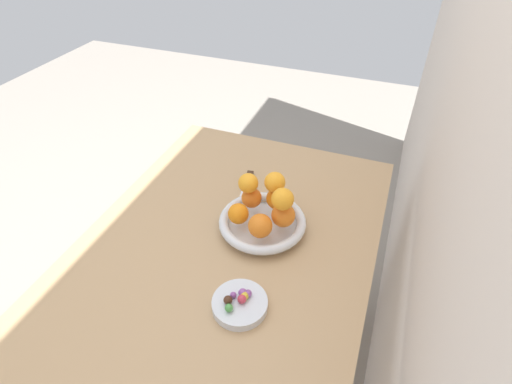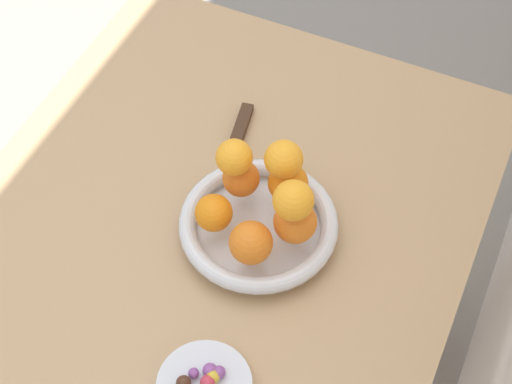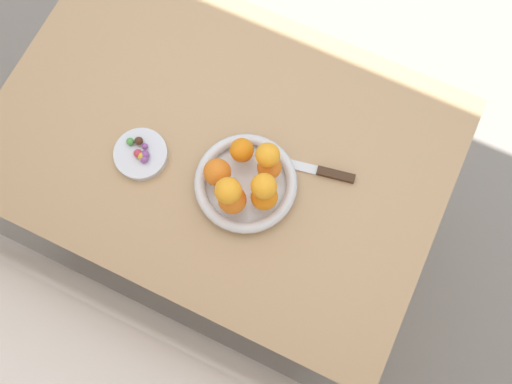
{
  "view_description": "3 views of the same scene",
  "coord_description": "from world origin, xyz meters",
  "px_view_note": "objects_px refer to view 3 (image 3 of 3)",
  "views": [
    {
      "loc": [
        0.64,
        0.33,
        1.51
      ],
      "look_at": [
        -0.14,
        0.04,
        0.84
      ],
      "focal_mm": 28.0,
      "sensor_mm": 36.0,
      "label": 1
    },
    {
      "loc": [
        0.49,
        0.34,
        1.73
      ],
      "look_at": [
        -0.1,
        0.07,
        0.86
      ],
      "focal_mm": 55.0,
      "sensor_mm": 36.0,
      "label": 2
    },
    {
      "loc": [
        -0.26,
        0.34,
        1.87
      ],
      "look_at": [
        -0.15,
        0.1,
        0.85
      ],
      "focal_mm": 35.0,
      "sensor_mm": 36.0,
      "label": 3
    }
  ],
  "objects_px": {
    "orange_3": "(264,197)",
    "candy_ball_6": "(145,146)",
    "orange_6": "(264,186)",
    "candy_ball_4": "(144,159)",
    "candy_ball_1": "(130,142)",
    "candy_ball_0": "(138,153)",
    "orange_2": "(232,200)",
    "orange_7": "(228,191)",
    "candy_ball_3": "(139,141)",
    "orange_0": "(242,150)",
    "fruit_bowl": "(246,183)",
    "candy_ball_2": "(145,155)",
    "orange_1": "(217,172)",
    "dining_table": "(221,154)",
    "candy_ball_5": "(142,156)",
    "orange_5": "(268,155)",
    "candy_dish": "(141,154)",
    "orange_4": "(269,167)",
    "knife": "(310,169)"
  },
  "relations": [
    {
      "from": "fruit_bowl",
      "to": "orange_6",
      "type": "distance_m",
      "value": 0.12
    },
    {
      "from": "orange_1",
      "to": "candy_ball_6",
      "type": "distance_m",
      "value": 0.19
    },
    {
      "from": "orange_0",
      "to": "knife",
      "type": "xyz_separation_m",
      "value": [
        -0.16,
        -0.05,
        -0.06
      ]
    },
    {
      "from": "candy_ball_3",
      "to": "orange_7",
      "type": "bearing_deg",
      "value": 171.14
    },
    {
      "from": "candy_ball_2",
      "to": "candy_ball_5",
      "type": "height_order",
      "value": "same"
    },
    {
      "from": "orange_5",
      "to": "candy_ball_3",
      "type": "distance_m",
      "value": 0.32
    },
    {
      "from": "candy_ball_6",
      "to": "orange_2",
      "type": "bearing_deg",
      "value": 171.39
    },
    {
      "from": "orange_5",
      "to": "candy_ball_2",
      "type": "xyz_separation_m",
      "value": [
        0.27,
        0.09,
        -0.09
      ]
    },
    {
      "from": "orange_5",
      "to": "orange_7",
      "type": "bearing_deg",
      "value": 69.48
    },
    {
      "from": "orange_4",
      "to": "orange_7",
      "type": "height_order",
      "value": "orange_7"
    },
    {
      "from": "orange_5",
      "to": "candy_ball_3",
      "type": "height_order",
      "value": "orange_5"
    },
    {
      "from": "candy_dish",
      "to": "orange_2",
      "type": "relative_size",
      "value": 2.0
    },
    {
      "from": "orange_5",
      "to": "knife",
      "type": "distance_m",
      "value": 0.16
    },
    {
      "from": "fruit_bowl",
      "to": "candy_ball_2",
      "type": "distance_m",
      "value": 0.24
    },
    {
      "from": "dining_table",
      "to": "candy_ball_3",
      "type": "xyz_separation_m",
      "value": [
        0.16,
        0.09,
        0.12
      ]
    },
    {
      "from": "orange_3",
      "to": "candy_ball_2",
      "type": "xyz_separation_m",
      "value": [
        0.3,
        0.02,
        -0.04
      ]
    },
    {
      "from": "orange_0",
      "to": "knife",
      "type": "height_order",
      "value": "orange_0"
    },
    {
      "from": "orange_3",
      "to": "candy_ball_4",
      "type": "bearing_deg",
      "value": 5.63
    },
    {
      "from": "orange_3",
      "to": "candy_ball_5",
      "type": "xyz_separation_m",
      "value": [
        0.3,
        0.02,
        -0.04
      ]
    },
    {
      "from": "candy_dish",
      "to": "candy_ball_6",
      "type": "bearing_deg",
      "value": -106.51
    },
    {
      "from": "orange_0",
      "to": "candy_ball_1",
      "type": "distance_m",
      "value": 0.27
    },
    {
      "from": "fruit_bowl",
      "to": "candy_ball_0",
      "type": "distance_m",
      "value": 0.26
    },
    {
      "from": "orange_1",
      "to": "candy_ball_3",
      "type": "xyz_separation_m",
      "value": [
        0.21,
        0.0,
        -0.04
      ]
    },
    {
      "from": "candy_ball_2",
      "to": "candy_ball_6",
      "type": "relative_size",
      "value": 1.38
    },
    {
      "from": "orange_7",
      "to": "candy_ball_5",
      "type": "distance_m",
      "value": 0.26
    },
    {
      "from": "orange_5",
      "to": "dining_table",
      "type": "bearing_deg",
      "value": -7.92
    },
    {
      "from": "knife",
      "to": "orange_3",
      "type": "bearing_deg",
      "value": 62.84
    },
    {
      "from": "orange_6",
      "to": "candy_ball_4",
      "type": "bearing_deg",
      "value": 7.06
    },
    {
      "from": "orange_1",
      "to": "orange_6",
      "type": "xyz_separation_m",
      "value": [
        -0.11,
        -0.0,
        0.06
      ]
    },
    {
      "from": "dining_table",
      "to": "candy_ball_5",
      "type": "xyz_separation_m",
      "value": [
        0.14,
        0.12,
        0.12
      ]
    },
    {
      "from": "candy_ball_2",
      "to": "candy_ball_1",
      "type": "bearing_deg",
      "value": -15.81
    },
    {
      "from": "fruit_bowl",
      "to": "orange_2",
      "type": "height_order",
      "value": "orange_2"
    },
    {
      "from": "orange_6",
      "to": "candy_ball_6",
      "type": "bearing_deg",
      "value": 1.1
    },
    {
      "from": "candy_ball_3",
      "to": "orange_0",
      "type": "bearing_deg",
      "value": -163.09
    },
    {
      "from": "dining_table",
      "to": "candy_ball_2",
      "type": "bearing_deg",
      "value": 39.56
    },
    {
      "from": "orange_6",
      "to": "candy_ball_1",
      "type": "relative_size",
      "value": 3.03
    },
    {
      "from": "candy_ball_1",
      "to": "orange_1",
      "type": "bearing_deg",
      "value": -177.37
    },
    {
      "from": "candy_ball_0",
      "to": "candy_ball_2",
      "type": "height_order",
      "value": "same"
    },
    {
      "from": "orange_2",
      "to": "orange_7",
      "type": "xyz_separation_m",
      "value": [
        0.01,
        -0.0,
        0.06
      ]
    },
    {
      "from": "orange_3",
      "to": "orange_1",
      "type": "bearing_deg",
      "value": -2.98
    },
    {
      "from": "candy_ball_1",
      "to": "candy_ball_4",
      "type": "bearing_deg",
      "value": 153.68
    },
    {
      "from": "orange_3",
      "to": "candy_ball_6",
      "type": "xyz_separation_m",
      "value": [
        0.31,
        -0.0,
        -0.04
      ]
    },
    {
      "from": "dining_table",
      "to": "candy_ball_4",
      "type": "height_order",
      "value": "candy_ball_4"
    },
    {
      "from": "orange_3",
      "to": "orange_5",
      "type": "relative_size",
      "value": 1.12
    },
    {
      "from": "dining_table",
      "to": "candy_ball_1",
      "type": "bearing_deg",
      "value": 28.25
    },
    {
      "from": "candy_ball_0",
      "to": "candy_ball_4",
      "type": "height_order",
      "value": "candy_ball_0"
    },
    {
      "from": "dining_table",
      "to": "orange_5",
      "type": "relative_size",
      "value": 20.35
    },
    {
      "from": "orange_3",
      "to": "candy_ball_0",
      "type": "relative_size",
      "value": 2.99
    },
    {
      "from": "orange_7",
      "to": "candy_ball_2",
      "type": "distance_m",
      "value": 0.25
    },
    {
      "from": "candy_ball_0",
      "to": "candy_ball_1",
      "type": "xyz_separation_m",
      "value": [
        0.03,
        -0.02,
        -0.0
      ]
    }
  ]
}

